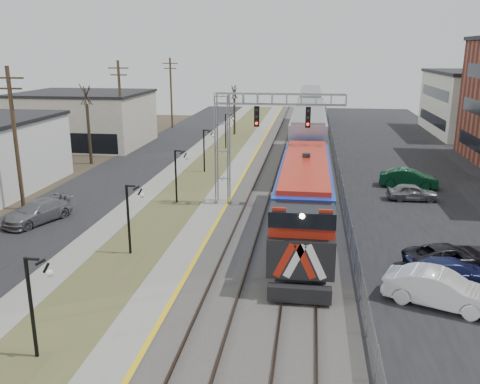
# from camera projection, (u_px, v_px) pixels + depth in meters

# --- Properties ---
(street_west) EXTENTS (7.00, 120.00, 0.04)m
(street_west) POSITION_uv_depth(u_px,v_px,m) (116.00, 177.00, 45.56)
(street_west) COLOR black
(street_west) RESTS_ON ground
(sidewalk) EXTENTS (2.00, 120.00, 0.08)m
(sidewalk) POSITION_uv_depth(u_px,v_px,m) (164.00, 178.00, 44.95)
(sidewalk) COLOR gray
(sidewalk) RESTS_ON ground
(grass_median) EXTENTS (4.00, 120.00, 0.06)m
(grass_median) POSITION_uv_depth(u_px,v_px,m) (197.00, 180.00, 44.55)
(grass_median) COLOR #4E532C
(grass_median) RESTS_ON ground
(platform) EXTENTS (2.00, 120.00, 0.24)m
(platform) POSITION_uv_depth(u_px,v_px,m) (231.00, 180.00, 44.12)
(platform) COLOR gray
(platform) RESTS_ON ground
(ballast_bed) EXTENTS (8.00, 120.00, 0.20)m
(ballast_bed) POSITION_uv_depth(u_px,v_px,m) (289.00, 182.00, 43.45)
(ballast_bed) COLOR #595651
(ballast_bed) RESTS_ON ground
(parking_lot) EXTENTS (16.00, 120.00, 0.04)m
(parking_lot) POSITION_uv_depth(u_px,v_px,m) (434.00, 188.00, 41.86)
(parking_lot) COLOR black
(parking_lot) RESTS_ON ground
(platform_edge) EXTENTS (0.24, 120.00, 0.01)m
(platform_edge) POSITION_uv_depth(u_px,v_px,m) (241.00, 179.00, 43.97)
(platform_edge) COLOR gold
(platform_edge) RESTS_ON platform
(track_near) EXTENTS (1.58, 120.00, 0.15)m
(track_near) POSITION_uv_depth(u_px,v_px,m) (265.00, 179.00, 43.67)
(track_near) COLOR #2D2119
(track_near) RESTS_ON ballast_bed
(track_far) EXTENTS (1.58, 120.00, 0.15)m
(track_far) POSITION_uv_depth(u_px,v_px,m) (306.00, 181.00, 43.20)
(track_far) COLOR #2D2119
(track_far) RESTS_ON ballast_bed
(train) EXTENTS (3.00, 63.05, 5.33)m
(train) POSITION_uv_depth(u_px,v_px,m) (309.00, 131.00, 52.99)
(train) COLOR #1533AF
(train) RESTS_ON ground
(signal_gantry) EXTENTS (9.00, 1.07, 8.15)m
(signal_gantry) POSITION_uv_depth(u_px,v_px,m) (246.00, 130.00, 35.67)
(signal_gantry) COLOR gray
(signal_gantry) RESTS_ON ground
(lampposts) EXTENTS (0.14, 62.14, 4.00)m
(lampposts) POSITION_uv_depth(u_px,v_px,m) (130.00, 219.00, 28.08)
(lampposts) COLOR black
(lampposts) RESTS_ON ground
(utility_poles) EXTENTS (0.28, 80.28, 10.00)m
(utility_poles) POSITION_uv_depth(u_px,v_px,m) (16.00, 140.00, 35.09)
(utility_poles) COLOR #4C3823
(utility_poles) RESTS_ON ground
(fence) EXTENTS (0.04, 120.00, 1.60)m
(fence) POSITION_uv_depth(u_px,v_px,m) (339.00, 176.00, 42.70)
(fence) COLOR gray
(fence) RESTS_ON ground
(bare_trees) EXTENTS (12.30, 42.30, 5.95)m
(bare_trees) POSITION_uv_depth(u_px,v_px,m) (118.00, 140.00, 48.73)
(bare_trees) COLOR #382D23
(bare_trees) RESTS_ON ground
(car_lot_b) EXTENTS (5.09, 3.35, 1.58)m
(car_lot_b) POSITION_uv_depth(u_px,v_px,m) (440.00, 290.00, 22.37)
(car_lot_b) COLOR white
(car_lot_b) RESTS_ON ground
(car_lot_c) EXTENTS (4.97, 3.23, 1.27)m
(car_lot_c) POSITION_uv_depth(u_px,v_px,m) (449.00, 258.00, 26.23)
(car_lot_c) COLOR black
(car_lot_c) RESTS_ON ground
(car_lot_d) EXTENTS (4.67, 2.44, 1.29)m
(car_lot_d) POSITION_uv_depth(u_px,v_px,m) (453.00, 273.00, 24.40)
(car_lot_d) COLOR #151D4C
(car_lot_d) RESTS_ON ground
(car_lot_e) EXTENTS (3.77, 1.61, 1.27)m
(car_lot_e) POSITION_uv_depth(u_px,v_px,m) (412.00, 193.00, 38.25)
(car_lot_e) COLOR slate
(car_lot_e) RESTS_ON ground
(car_lot_f) EXTENTS (4.87, 2.35, 1.54)m
(car_lot_f) POSITION_uv_depth(u_px,v_px,m) (409.00, 179.00, 41.85)
(car_lot_f) COLOR #0B371E
(car_lot_f) RESTS_ON ground
(car_street_b) EXTENTS (3.61, 5.24, 1.41)m
(car_street_b) POSITION_uv_depth(u_px,v_px,m) (37.00, 212.00, 33.36)
(car_street_b) COLOR slate
(car_street_b) RESTS_ON ground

